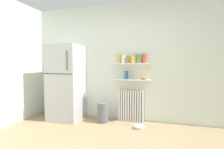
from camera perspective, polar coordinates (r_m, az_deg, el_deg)
name	(u,v)px	position (r m, az deg, el deg)	size (l,w,h in m)	color
back_wall	(126,62)	(3.79, 4.86, 4.16)	(7.04, 0.10, 2.60)	silver
refrigerator	(66,82)	(3.94, -15.41, -2.59)	(0.70, 0.68, 1.69)	#B7BABF
radiator	(131,106)	(3.76, 6.56, -10.60)	(0.55, 0.12, 0.69)	white
wall_shelf_lower	(131,80)	(3.62, 6.56, -1.74)	(0.82, 0.22, 0.03)	white
wall_shelf_upper	(131,64)	(3.61, 6.60, 3.74)	(0.82, 0.22, 0.03)	white
storage_jar_0	(118,58)	(3.67, 2.20, 5.60)	(0.10, 0.10, 0.21)	tan
storage_jar_1	(123,59)	(3.64, 3.95, 5.46)	(0.09, 0.09, 0.19)	beige
storage_jar_2	(129,59)	(3.62, 5.72, 5.31)	(0.08, 0.08, 0.18)	olive
storage_jar_3	(134,59)	(3.60, 7.51, 5.27)	(0.11, 0.11, 0.17)	yellow
storage_jar_4	(139,58)	(3.59, 9.32, 5.57)	(0.12, 0.12, 0.21)	#5B7F4C
storage_jar_5	(145,58)	(3.57, 11.14, 5.55)	(0.09, 0.09, 0.21)	#C64C38
vase	(126,75)	(3.64, 4.88, -0.13)	(0.09, 0.09, 0.18)	#38609E
shelf_bowl	(143,78)	(3.59, 10.76, -1.09)	(0.15, 0.15, 0.07)	orange
trash_bin	(103,112)	(3.70, -3.14, -12.89)	(0.24, 0.24, 0.43)	slate
pet_food_bowl	(139,127)	(3.47, 9.36, -17.38)	(0.22, 0.22, 0.05)	#B7B7BC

